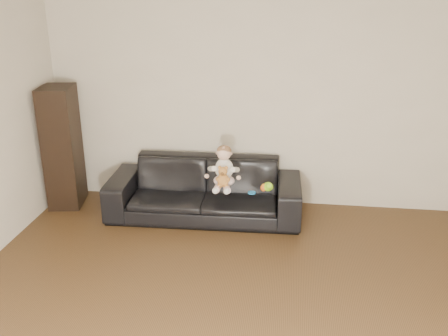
# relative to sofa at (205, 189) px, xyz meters

# --- Properties ---
(wall_back) EXTENTS (5.00, 0.00, 5.00)m
(wall_back) POSITION_rel_sofa_xyz_m (0.52, 0.50, 0.97)
(wall_back) COLOR beige
(wall_back) RESTS_ON ground
(sofa) EXTENTS (2.29, 0.95, 0.66)m
(sofa) POSITION_rel_sofa_xyz_m (0.00, 0.00, 0.00)
(sofa) COLOR black
(sofa) RESTS_ON floor
(cabinet) EXTENTS (0.45, 0.57, 1.49)m
(cabinet) POSITION_rel_sofa_xyz_m (-1.77, 0.10, 0.42)
(cabinet) COLOR black
(cabinet) RESTS_ON floor
(shelf_item) EXTENTS (0.22, 0.28, 0.28)m
(shelf_item) POSITION_rel_sofa_xyz_m (-1.75, 0.10, 0.75)
(shelf_item) COLOR silver
(shelf_item) RESTS_ON cabinet
(baby) EXTENTS (0.34, 0.42, 0.48)m
(baby) POSITION_rel_sofa_xyz_m (0.25, -0.12, 0.32)
(baby) COLOR #F8D3D1
(baby) RESTS_ON sofa
(teddy_bear) EXTENTS (0.16, 0.16, 0.25)m
(teddy_bear) POSITION_rel_sofa_xyz_m (0.26, -0.27, 0.28)
(teddy_bear) COLOR #B87734
(teddy_bear) RESTS_ON sofa
(toy_green) EXTENTS (0.13, 0.15, 0.10)m
(toy_green) POSITION_rel_sofa_xyz_m (0.76, -0.18, 0.15)
(toy_green) COLOR #91E41A
(toy_green) RESTS_ON sofa
(toy_rattle) EXTENTS (0.09, 0.09, 0.08)m
(toy_rattle) POSITION_rel_sofa_xyz_m (0.71, -0.20, 0.14)
(toy_rattle) COLOR orange
(toy_rattle) RESTS_ON sofa
(toy_blue_disc) EXTENTS (0.09, 0.09, 0.01)m
(toy_blue_disc) POSITION_rel_sofa_xyz_m (0.58, -0.28, 0.11)
(toy_blue_disc) COLOR blue
(toy_blue_disc) RESTS_ON sofa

